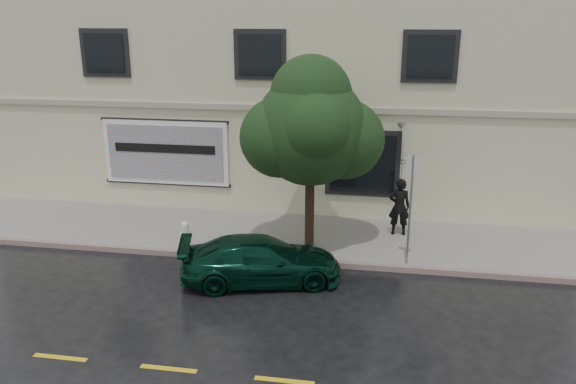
% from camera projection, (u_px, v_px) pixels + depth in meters
% --- Properties ---
extents(ground, '(90.00, 90.00, 0.00)m').
position_uv_depth(ground, '(221.00, 285.00, 13.79)').
color(ground, black).
rests_on(ground, ground).
extents(sidewalk, '(20.00, 3.50, 0.15)m').
position_uv_depth(sidewalk, '(251.00, 234.00, 16.83)').
color(sidewalk, gray).
rests_on(sidewalk, ground).
extents(curb, '(20.00, 0.18, 0.16)m').
position_uv_depth(curb, '(236.00, 257.00, 15.18)').
color(curb, slate).
rests_on(curb, ground).
extents(road_marking, '(19.00, 0.12, 0.01)m').
position_uv_depth(road_marking, '(169.00, 369.00, 10.49)').
color(road_marking, gold).
rests_on(road_marking, ground).
extents(building, '(20.00, 8.12, 7.00)m').
position_uv_depth(building, '(283.00, 94.00, 21.20)').
color(building, beige).
rests_on(building, ground).
extents(billboard, '(4.30, 0.16, 2.20)m').
position_uv_depth(billboard, '(165.00, 153.00, 18.31)').
color(billboard, white).
rests_on(billboard, ground).
extents(car, '(4.23, 2.67, 1.14)m').
position_uv_depth(car, '(261.00, 260.00, 13.80)').
color(car, black).
rests_on(car, ground).
extents(pedestrian, '(0.64, 0.43, 1.71)m').
position_uv_depth(pedestrian, '(399.00, 207.00, 16.34)').
color(pedestrian, black).
rests_on(pedestrian, sidewalk).
extents(umbrella, '(0.95, 0.95, 0.63)m').
position_uv_depth(umbrella, '(402.00, 168.00, 15.99)').
color(umbrella, black).
rests_on(umbrella, pedestrian).
extents(street_tree, '(2.97, 2.97, 4.80)m').
position_uv_depth(street_tree, '(311.00, 130.00, 14.73)').
color(street_tree, black).
rests_on(street_tree, sidewalk).
extents(fire_hydrant, '(0.31, 0.29, 0.75)m').
position_uv_depth(fire_hydrant, '(186.00, 235.00, 15.56)').
color(fire_hydrant, silver).
rests_on(fire_hydrant, sidewalk).
extents(sign_pole, '(0.34, 0.15, 2.90)m').
position_uv_depth(sign_pole, '(411.00, 201.00, 14.12)').
color(sign_pole, '#96999E').
rests_on(sign_pole, sidewalk).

